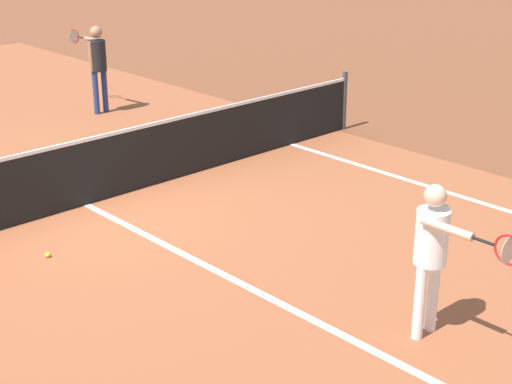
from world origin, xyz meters
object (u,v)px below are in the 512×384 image
object	(u,v)px
player_near	(433,245)
tennis_ball_near_net	(48,255)
player_far	(97,59)
net	(83,172)

from	to	relation	value
player_near	tennis_ball_near_net	distance (m)	4.64
player_near	tennis_ball_near_net	size ratio (longest dim) A/B	24.00
player_near	player_far	distance (m)	9.61
net	player_near	xyz separation A→B (m)	(0.61, -5.30, 0.49)
player_near	net	bearing A→B (deg)	96.55
player_near	player_far	xyz separation A→B (m)	(2.24, 9.34, 0.09)
player_far	net	bearing A→B (deg)	-125.13
net	player_near	world-z (taller)	player_near
net	player_far	bearing A→B (deg)	54.87
net	player_far	distance (m)	4.98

